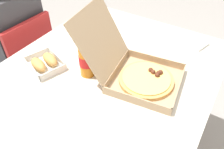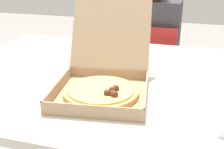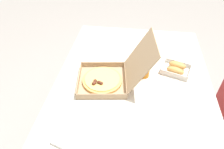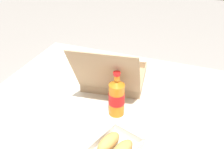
# 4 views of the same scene
# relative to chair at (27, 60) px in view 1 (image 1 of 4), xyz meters

# --- Properties ---
(dining_table) EXTENTS (1.32, 1.03, 0.76)m
(dining_table) POSITION_rel_chair_xyz_m (-0.10, -0.75, 0.21)
(dining_table) COLOR silver
(dining_table) RESTS_ON ground_plane
(chair) EXTENTS (0.41, 0.41, 0.83)m
(chair) POSITION_rel_chair_xyz_m (0.00, 0.00, 0.00)
(chair) COLOR red
(chair) RESTS_ON ground_plane
(diner_person) EXTENTS (0.37, 0.41, 1.15)m
(diner_person) POSITION_rel_chair_xyz_m (0.00, 0.06, 0.21)
(diner_person) COLOR #333847
(diner_person) RESTS_ON ground_plane
(pizza_box_open) EXTENTS (0.38, 0.51, 0.32)m
(pizza_box_open) POSITION_rel_chair_xyz_m (-0.02, -0.91, 0.33)
(pizza_box_open) COLOR tan
(pizza_box_open) RESTS_ON dining_table
(bread_side_box) EXTENTS (0.20, 0.23, 0.06)m
(bread_side_box) POSITION_rel_chair_xyz_m (-0.19, -0.46, 0.31)
(bread_side_box) COLOR white
(bread_side_box) RESTS_ON dining_table
(cola_bottle) EXTENTS (0.07, 0.07, 0.22)m
(cola_bottle) POSITION_rel_chair_xyz_m (-0.12, -0.68, 0.38)
(cola_bottle) COLOR orange
(cola_bottle) RESTS_ON dining_table
(paper_menu) EXTENTS (0.25, 0.22, 0.00)m
(paper_menu) POSITION_rel_chair_xyz_m (0.29, -0.73, 0.28)
(paper_menu) COLOR white
(paper_menu) RESTS_ON dining_table
(napkin_pile) EXTENTS (0.14, 0.14, 0.02)m
(napkin_pile) POSITION_rel_chair_xyz_m (0.43, -1.07, 0.29)
(napkin_pile) COLOR white
(napkin_pile) RESTS_ON dining_table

